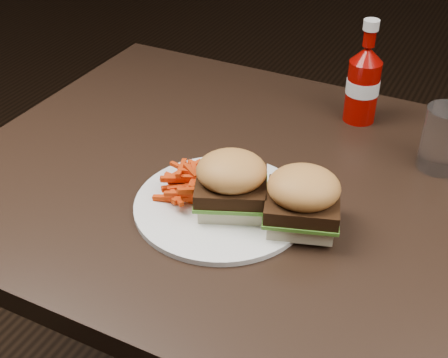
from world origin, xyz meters
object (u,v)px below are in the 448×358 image
at_px(dining_table, 304,201).
at_px(ketchup_bottle, 362,92).
at_px(plate, 221,205).
at_px(tumbler, 443,140).

xyz_separation_m(dining_table, ketchup_bottle, (0.01, 0.28, 0.08)).
distance_m(dining_table, plate, 0.15).
relative_size(plate, tumbler, 2.39).
xyz_separation_m(plate, ketchup_bottle, (0.11, 0.38, 0.06)).
bearing_deg(plate, dining_table, 45.00).
bearing_deg(tumbler, ketchup_bottle, 149.77).
height_order(dining_table, tumbler, tumbler).
xyz_separation_m(plate, tumbler, (0.28, 0.28, 0.05)).
relative_size(dining_table, ketchup_bottle, 9.63).
relative_size(dining_table, plate, 4.32).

